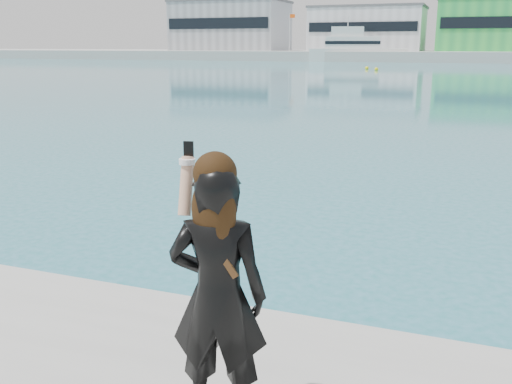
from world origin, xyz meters
TOP-DOWN VIEW (x-y plane):
  - far_quay at (0.00, 130.00)m, footprint 320.00×40.00m
  - warehouse_grey_left at (-55.00, 127.98)m, footprint 26.52×16.36m
  - warehouse_white at (-22.00, 127.98)m, footprint 24.48×15.35m
  - flagpole_left at (-37.91, 121.00)m, footprint 1.28×0.16m
  - motor_yacht at (-21.91, 113.72)m, footprint 19.76×8.80m
  - buoy_far at (-11.23, 73.87)m, footprint 0.50×0.50m
  - buoy_extra at (-13.04, 77.02)m, footprint 0.50×0.50m
  - woman at (-0.58, -0.65)m, footprint 0.71×0.54m

SIDE VIEW (x-z plane):
  - buoy_far at x=-11.23m, z-range -0.25..0.25m
  - buoy_extra at x=-13.04m, z-range -0.25..0.25m
  - far_quay at x=0.00m, z-range 0.00..2.00m
  - woman at x=-0.58m, z-range 0.81..2.67m
  - motor_yacht at x=-21.91m, z-range -1.95..6.96m
  - flagpole_left at x=-37.91m, z-range 2.54..10.54m
  - warehouse_white at x=-22.00m, z-range 2.01..11.51m
  - warehouse_grey_left at x=-55.00m, z-range 2.01..13.51m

